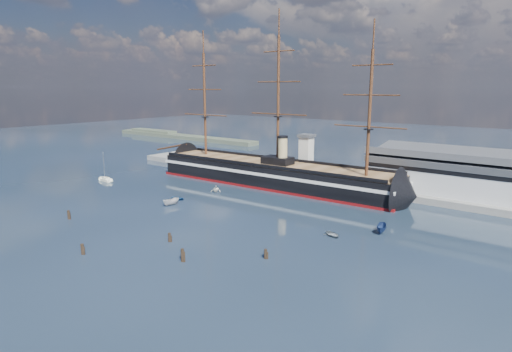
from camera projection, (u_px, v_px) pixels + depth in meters
The scene contains 17 objects.
ground at pixel (241, 198), 131.32m from camera, with size 600.00×600.00×0.00m, color black.
quay at pixel (327, 182), 153.05m from camera, with size 180.00×18.00×2.00m, color slate.
warehouse at pixel (479, 175), 125.57m from camera, with size 63.00×21.00×11.60m.
quay_tower at pixel (306, 154), 152.97m from camera, with size 5.00×5.00×15.00m.
shoreline at pixel (173, 135), 288.22m from camera, with size 120.00×10.00×4.00m.
warship at pixel (269, 173), 148.36m from camera, with size 113.15×19.29×53.94m.
sailboat at pixel (106, 179), 154.57m from camera, with size 6.88×2.75×10.71m.
motorboat_a at pixel (171, 205), 123.10m from camera, with size 6.29×2.31×2.52m, color silver.
motorboat_b at pixel (177, 200), 129.10m from camera, with size 2.81×1.12×1.31m, color navy.
motorboat_d at pixel (216, 192), 139.01m from camera, with size 6.20×2.69×2.28m, color white.
motorboat_e at pixel (333, 236), 97.57m from camera, with size 2.75×1.10×1.28m, color slate.
motorboat_f at pixel (381, 233), 99.99m from camera, with size 6.35×2.33×2.54m, color navy.
piling_near_left at pixel (69, 219), 110.31m from camera, with size 0.64×0.64×3.07m, color black.
piling_near_mid at pixel (83, 254), 87.12m from camera, with size 0.64×0.64×2.95m, color black.
piling_near_right at pixel (183, 262), 83.46m from camera, with size 0.64×0.64×3.39m, color black.
piling_far_right at pixel (266, 259), 84.95m from camera, with size 0.64×0.64×2.71m, color black.
piling_extra at pixel (170, 242), 94.16m from camera, with size 0.64×0.64×2.76m, color black.
Camera 1 is at (82.03, -57.28, 33.46)m, focal length 30.00 mm.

